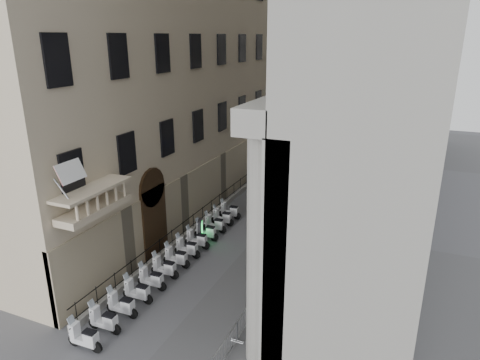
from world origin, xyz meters
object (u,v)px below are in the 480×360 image
at_px(pedestrian_a, 292,181).
at_px(pedestrian_b, 321,189).
at_px(info_kiosk, 200,231).
at_px(street_lamp, 277,139).
at_px(security_tent, 273,157).
at_px(scooter_0, 86,349).

height_order(pedestrian_a, pedestrian_b, pedestrian_a).
bearing_deg(info_kiosk, street_lamp, 63.16).
relative_size(street_lamp, info_kiosk, 4.47).
bearing_deg(security_tent, info_kiosk, -91.62).
height_order(scooter_0, pedestrian_a, pedestrian_a).
bearing_deg(pedestrian_a, security_tent, -16.59).
distance_m(security_tent, pedestrian_a, 3.19).
bearing_deg(info_kiosk, scooter_0, -112.35).
bearing_deg(pedestrian_a, info_kiosk, 95.51).
bearing_deg(pedestrian_a, street_lamp, -17.63).
bearing_deg(pedestrian_a, pedestrian_b, 177.91).
relative_size(info_kiosk, pedestrian_a, 0.88).
relative_size(security_tent, street_lamp, 0.49).
height_order(security_tent, pedestrian_b, security_tent).
bearing_deg(security_tent, pedestrian_a, -34.93).
bearing_deg(scooter_0, security_tent, -1.80).
xyz_separation_m(security_tent, info_kiosk, (-0.38, -13.51, -1.57)).
bearing_deg(info_kiosk, pedestrian_b, 39.72).
bearing_deg(scooter_0, street_lamp, -2.86).
bearing_deg(street_lamp, pedestrian_b, -37.88).
height_order(security_tent, info_kiosk, security_tent).
relative_size(security_tent, pedestrian_b, 1.94).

